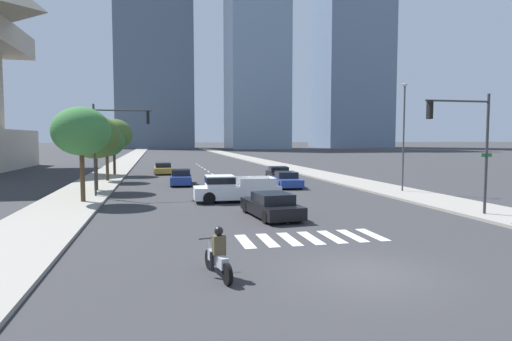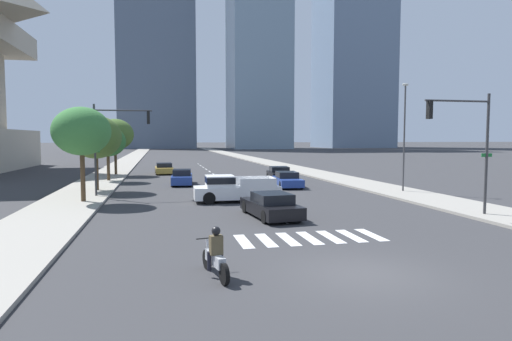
{
  "view_description": "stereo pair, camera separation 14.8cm",
  "coord_description": "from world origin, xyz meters",
  "px_view_note": "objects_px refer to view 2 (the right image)",
  "views": [
    {
      "loc": [
        -5.98,
        -11.7,
        4.01
      ],
      "look_at": [
        0.0,
        14.74,
        2.0
      ],
      "focal_mm": 30.72,
      "sensor_mm": 36.0,
      "label": 1
    },
    {
      "loc": [
        -5.83,
        -11.73,
        4.01
      ],
      "look_at": [
        0.0,
        14.74,
        2.0
      ],
      "focal_mm": 30.72,
      "sensor_mm": 36.0,
      "label": 2
    }
  ],
  "objects_px": {
    "motorcycle_lead": "(215,257)",
    "street_lamp_east": "(404,129)",
    "street_tree_third": "(108,142)",
    "sedan_black_1": "(271,206)",
    "pickup_truck": "(233,189)",
    "traffic_signal_near": "(465,133)",
    "street_tree_nearest": "(82,131)",
    "traffic_signal_far": "(116,134)",
    "street_tree_second": "(96,137)",
    "sedan_gold_0": "(164,169)",
    "sedan_blue_2": "(182,178)",
    "sedan_blue_3": "(287,180)",
    "sedan_black_4": "(279,174)",
    "street_tree_fourth": "(115,135)"
  },
  "relations": [
    {
      "from": "pickup_truck",
      "to": "sedan_blue_2",
      "type": "height_order",
      "value": "pickup_truck"
    },
    {
      "from": "pickup_truck",
      "to": "motorcycle_lead",
      "type": "bearing_deg",
      "value": 80.09
    },
    {
      "from": "street_tree_second",
      "to": "street_tree_third",
      "type": "bearing_deg",
      "value": 90.0
    },
    {
      "from": "motorcycle_lead",
      "to": "street_lamp_east",
      "type": "bearing_deg",
      "value": -54.81
    },
    {
      "from": "sedan_black_4",
      "to": "street_lamp_east",
      "type": "relative_size",
      "value": 0.58
    },
    {
      "from": "sedan_blue_2",
      "to": "traffic_signal_near",
      "type": "bearing_deg",
      "value": -141.49
    },
    {
      "from": "sedan_black_4",
      "to": "street_tree_nearest",
      "type": "xyz_separation_m",
      "value": [
        -15.54,
        -11.11,
        3.79
      ]
    },
    {
      "from": "motorcycle_lead",
      "to": "pickup_truck",
      "type": "relative_size",
      "value": 0.4
    },
    {
      "from": "pickup_truck",
      "to": "street_tree_third",
      "type": "height_order",
      "value": "street_tree_third"
    },
    {
      "from": "sedan_black_4",
      "to": "street_tree_second",
      "type": "xyz_separation_m",
      "value": [
        -15.54,
        -5.14,
        3.46
      ]
    },
    {
      "from": "sedan_black_1",
      "to": "street_tree_third",
      "type": "height_order",
      "value": "street_tree_third"
    },
    {
      "from": "sedan_blue_3",
      "to": "traffic_signal_far",
      "type": "bearing_deg",
      "value": -70.14
    },
    {
      "from": "street_tree_third",
      "to": "traffic_signal_far",
      "type": "bearing_deg",
      "value": -81.09
    },
    {
      "from": "motorcycle_lead",
      "to": "street_lamp_east",
      "type": "height_order",
      "value": "street_lamp_east"
    },
    {
      "from": "sedan_blue_2",
      "to": "street_tree_second",
      "type": "height_order",
      "value": "street_tree_second"
    },
    {
      "from": "sedan_black_1",
      "to": "sedan_blue_3",
      "type": "height_order",
      "value": "sedan_black_1"
    },
    {
      "from": "street_lamp_east",
      "to": "street_tree_nearest",
      "type": "height_order",
      "value": "street_lamp_east"
    },
    {
      "from": "street_tree_second",
      "to": "sedan_gold_0",
      "type": "bearing_deg",
      "value": 72.27
    },
    {
      "from": "street_tree_nearest",
      "to": "sedan_black_1",
      "type": "bearing_deg",
      "value": -34.69
    },
    {
      "from": "street_tree_third",
      "to": "sedan_black_1",
      "type": "bearing_deg",
      "value": -63.96
    },
    {
      "from": "street_tree_nearest",
      "to": "street_tree_fourth",
      "type": "bearing_deg",
      "value": 90.0
    },
    {
      "from": "sedan_blue_3",
      "to": "street_tree_third",
      "type": "bearing_deg",
      "value": -112.31
    },
    {
      "from": "pickup_truck",
      "to": "traffic_signal_near",
      "type": "bearing_deg",
      "value": 143.95
    },
    {
      "from": "sedan_blue_2",
      "to": "sedan_blue_3",
      "type": "height_order",
      "value": "sedan_blue_2"
    },
    {
      "from": "sedan_gold_0",
      "to": "traffic_signal_far",
      "type": "height_order",
      "value": "traffic_signal_far"
    },
    {
      "from": "sedan_black_4",
      "to": "traffic_signal_near",
      "type": "height_order",
      "value": "traffic_signal_near"
    },
    {
      "from": "pickup_truck",
      "to": "traffic_signal_far",
      "type": "height_order",
      "value": "traffic_signal_far"
    },
    {
      "from": "pickup_truck",
      "to": "street_tree_third",
      "type": "bearing_deg",
      "value": -57.13
    },
    {
      "from": "traffic_signal_near",
      "to": "street_tree_fourth",
      "type": "relative_size",
      "value": 1.03
    },
    {
      "from": "traffic_signal_near",
      "to": "street_tree_nearest",
      "type": "bearing_deg",
      "value": -25.15
    },
    {
      "from": "traffic_signal_far",
      "to": "street_tree_fourth",
      "type": "relative_size",
      "value": 1.04
    },
    {
      "from": "sedan_blue_2",
      "to": "sedan_black_4",
      "type": "xyz_separation_m",
      "value": [
        9.09,
        1.33,
        0.01
      ]
    },
    {
      "from": "street_lamp_east",
      "to": "street_tree_nearest",
      "type": "xyz_separation_m",
      "value": [
        -21.99,
        -0.52,
        -0.24
      ]
    },
    {
      "from": "sedan_blue_2",
      "to": "street_tree_third",
      "type": "height_order",
      "value": "street_tree_third"
    },
    {
      "from": "traffic_signal_near",
      "to": "street_tree_third",
      "type": "xyz_separation_m",
      "value": [
        -19.52,
        22.83,
        -0.58
      ]
    },
    {
      "from": "street_tree_nearest",
      "to": "street_tree_third",
      "type": "height_order",
      "value": "street_tree_nearest"
    },
    {
      "from": "traffic_signal_near",
      "to": "street_tree_fourth",
      "type": "xyz_separation_m",
      "value": [
        -19.52,
        29.69,
        0.13
      ]
    },
    {
      "from": "street_lamp_east",
      "to": "street_tree_second",
      "type": "bearing_deg",
      "value": 166.09
    },
    {
      "from": "sedan_black_1",
      "to": "sedan_blue_3",
      "type": "xyz_separation_m",
      "value": [
        4.74,
        13.08,
        -0.0
      ]
    },
    {
      "from": "street_lamp_east",
      "to": "traffic_signal_far",
      "type": "bearing_deg",
      "value": 174.26
    },
    {
      "from": "pickup_truck",
      "to": "sedan_blue_3",
      "type": "bearing_deg",
      "value": -126.93
    },
    {
      "from": "sedan_black_4",
      "to": "traffic_signal_near",
      "type": "relative_size",
      "value": 0.74
    },
    {
      "from": "pickup_truck",
      "to": "sedan_black_4",
      "type": "relative_size",
      "value": 1.21
    },
    {
      "from": "sedan_gold_0",
      "to": "traffic_signal_far",
      "type": "xyz_separation_m",
      "value": [
        -3.33,
        -19.26,
        3.72
      ]
    },
    {
      "from": "sedan_blue_3",
      "to": "street_lamp_east",
      "type": "height_order",
      "value": "street_lamp_east"
    },
    {
      "from": "pickup_truck",
      "to": "sedan_blue_2",
      "type": "distance_m",
      "value": 11.26
    },
    {
      "from": "motorcycle_lead",
      "to": "pickup_truck",
      "type": "distance_m",
      "value": 15.02
    },
    {
      "from": "sedan_gold_0",
      "to": "traffic_signal_far",
      "type": "relative_size",
      "value": 0.76
    },
    {
      "from": "traffic_signal_near",
      "to": "street_tree_third",
      "type": "relative_size",
      "value": 1.24
    },
    {
      "from": "sedan_gold_0",
      "to": "sedan_blue_2",
      "type": "xyz_separation_m",
      "value": [
        1.39,
        -12.04,
        0.04
      ]
    }
  ]
}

